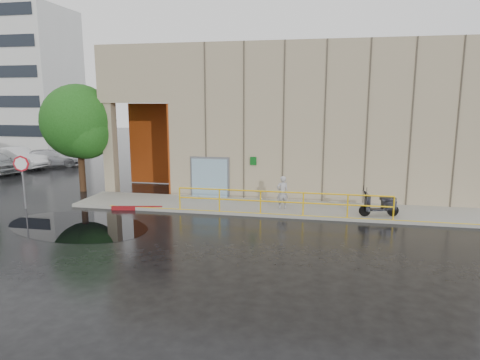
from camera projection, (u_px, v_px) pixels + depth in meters
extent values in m
plane|color=black|center=(166.00, 233.00, 16.87)|extent=(120.00, 120.00, 0.00)
cube|color=gray|center=(279.00, 208.00, 20.44)|extent=(20.00, 3.00, 0.15)
cube|color=tan|center=(325.00, 120.00, 25.60)|extent=(16.00, 10.00, 8.00)
cube|color=tan|center=(166.00, 78.00, 27.04)|extent=(4.00, 10.00, 3.00)
cube|color=tan|center=(110.00, 149.00, 23.65)|extent=(0.60, 0.60, 5.00)
cube|color=#99370E|center=(159.00, 144.00, 26.33)|extent=(3.80, 0.15, 4.90)
cube|color=#99370E|center=(180.00, 147.00, 24.28)|extent=(0.10, 3.50, 4.90)
cube|color=#87A8B8|center=(210.00, 178.00, 22.29)|extent=(1.90, 0.10, 2.00)
cube|color=slate|center=(210.00, 178.00, 22.37)|extent=(2.10, 0.06, 2.20)
cube|color=#0B5015|center=(253.00, 161.00, 21.74)|extent=(0.32, 0.04, 0.42)
cylinder|color=yellow|center=(282.00, 192.00, 18.89)|extent=(9.50, 0.06, 0.06)
cylinder|color=yellow|center=(282.00, 202.00, 18.97)|extent=(9.50, 0.06, 0.06)
cube|color=silver|center=(17.00, 79.00, 47.82)|extent=(12.00, 8.00, 15.00)
imported|color=#A4A4A8|center=(282.00, 192.00, 19.87)|extent=(0.67, 0.57, 1.55)
cylinder|color=black|center=(365.00, 211.00, 18.64)|extent=(0.51, 0.21, 0.50)
cylinder|color=black|center=(393.00, 211.00, 18.67)|extent=(0.51, 0.21, 0.50)
cylinder|color=slate|center=(24.00, 186.00, 20.40)|extent=(0.07, 0.07, 2.25)
cylinder|color=#B6131F|center=(21.00, 164.00, 20.18)|extent=(0.77, 0.17, 0.78)
cylinder|color=white|center=(21.00, 164.00, 20.15)|extent=(0.61, 0.12, 0.61)
cube|color=maroon|center=(137.00, 208.00, 20.35)|extent=(2.39, 0.62, 0.18)
cube|color=black|center=(77.00, 226.00, 17.78)|extent=(7.35, 5.51, 0.01)
imported|color=silver|center=(16.00, 158.00, 32.45)|extent=(5.18, 2.50, 1.64)
imported|color=silver|center=(50.00, 158.00, 33.27)|extent=(5.03, 3.92, 1.36)
cylinder|color=black|center=(82.00, 167.00, 24.33)|extent=(0.36, 0.36, 2.75)
sphere|color=#225F25|center=(79.00, 121.00, 23.84)|extent=(4.11, 4.11, 4.11)
sphere|color=#225F25|center=(86.00, 133.00, 23.58)|extent=(2.88, 2.88, 2.88)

